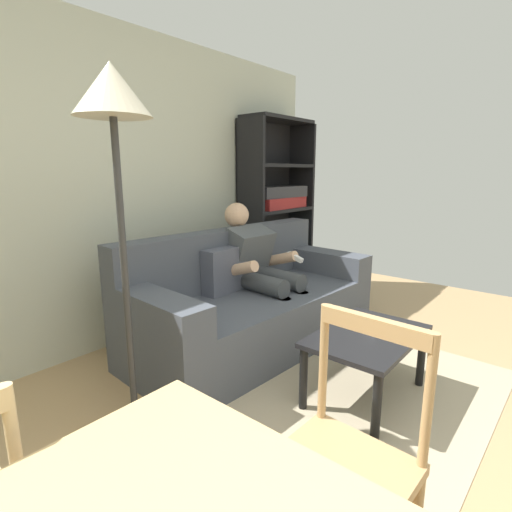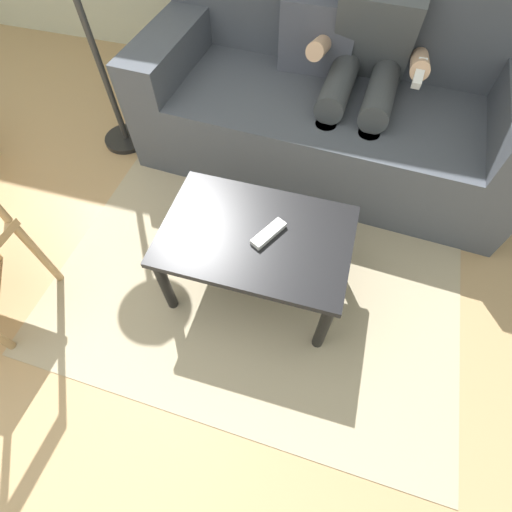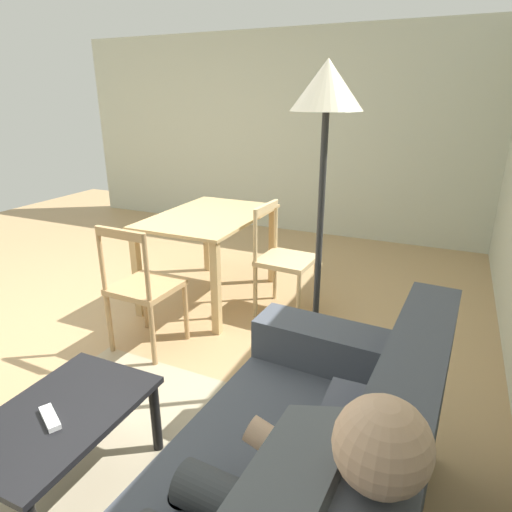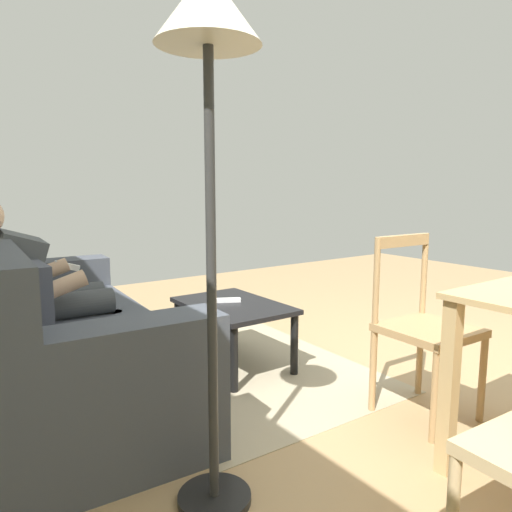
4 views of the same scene
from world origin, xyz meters
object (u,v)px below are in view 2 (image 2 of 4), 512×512
object	(u,v)px
person_lounging	(368,61)
tv_remote	(269,233)
coffee_table	(256,243)
couch	(329,105)

from	to	relation	value
person_lounging	tv_remote	bearing A→B (deg)	-102.21
coffee_table	person_lounging	bearing A→B (deg)	75.35
person_lounging	tv_remote	size ratio (longest dim) A/B	6.69
tv_remote	couch	bearing A→B (deg)	-66.41
person_lounging	coffee_table	bearing A→B (deg)	-104.65
couch	coffee_table	world-z (taller)	couch
couch	coffee_table	bearing A→B (deg)	-97.30
person_lounging	coffee_table	distance (m)	1.17
couch	tv_remote	world-z (taller)	couch
person_lounging	tv_remote	distance (m)	1.14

